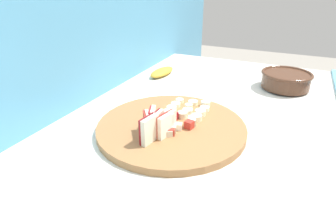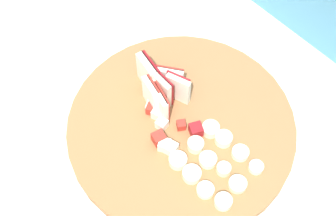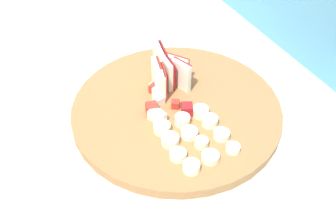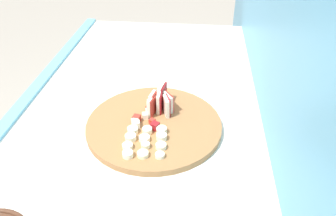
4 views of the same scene
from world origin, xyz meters
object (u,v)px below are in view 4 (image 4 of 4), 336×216
at_px(cutting_board, 154,125).
at_px(apple_wedge_fan, 160,102).
at_px(banana_slice_rows, 145,140).
at_px(apple_dice_pile, 145,118).

bearing_deg(cutting_board, apple_wedge_fan, 172.28).
height_order(apple_wedge_fan, banana_slice_rows, apple_wedge_fan).
relative_size(cutting_board, apple_wedge_fan, 3.55).
distance_m(apple_dice_pile, banana_slice_rows, 0.09).
bearing_deg(apple_wedge_fan, banana_slice_rows, -7.83).
distance_m(apple_wedge_fan, apple_dice_pile, 0.07).
relative_size(cutting_board, banana_slice_rows, 2.95).
distance_m(cutting_board, banana_slice_rows, 0.09).
xyz_separation_m(cutting_board, apple_dice_pile, (-0.00, -0.03, 0.02)).
bearing_deg(apple_wedge_fan, apple_dice_pile, -30.75).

